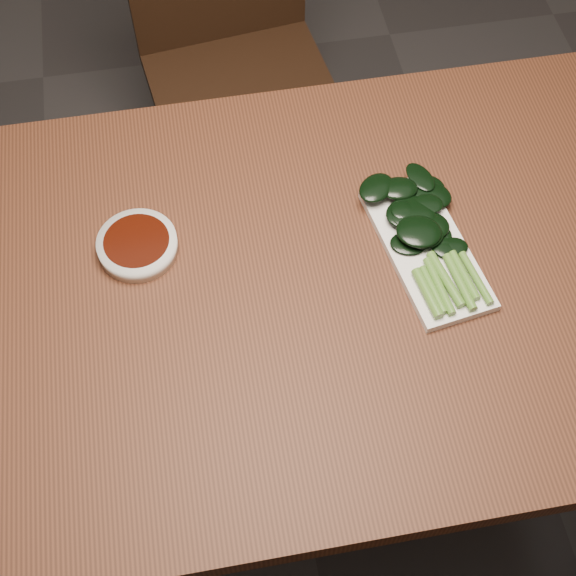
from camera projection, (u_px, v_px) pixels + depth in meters
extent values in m
plane|color=#333030|center=(295.00, 451.00, 1.86)|extent=(6.00, 6.00, 0.00)
cube|color=#4E2716|center=(299.00, 287.00, 1.24)|extent=(1.40, 0.80, 0.04)
cylinder|color=#4E2716|center=(550.00, 205.00, 1.79)|extent=(0.05, 0.05, 0.71)
cube|color=black|center=(244.00, 93.00, 1.87)|extent=(0.46, 0.46, 0.04)
cylinder|color=black|center=(198.00, 227.00, 1.94)|extent=(0.04, 0.04, 0.41)
cylinder|color=black|center=(335.00, 192.00, 2.00)|extent=(0.04, 0.04, 0.41)
cylinder|color=black|center=(166.00, 124.00, 2.12)|extent=(0.04, 0.04, 0.41)
cylinder|color=black|center=(292.00, 95.00, 2.17)|extent=(0.04, 0.04, 0.41)
cylinder|color=white|center=(138.00, 245.00, 1.24)|extent=(0.12, 0.12, 0.03)
cylinder|color=#3C0F05|center=(136.00, 241.00, 1.23)|extent=(0.10, 0.10, 0.00)
cube|color=white|center=(426.00, 249.00, 1.24)|extent=(0.16, 0.28, 0.01)
cylinder|color=#57892F|center=(427.00, 293.00, 1.18)|extent=(0.03, 0.09, 0.02)
cylinder|color=#57892F|center=(433.00, 290.00, 1.19)|extent=(0.02, 0.08, 0.01)
cylinder|color=#57892F|center=(439.00, 286.00, 1.19)|extent=(0.02, 0.10, 0.01)
cylinder|color=#57892F|center=(446.00, 279.00, 1.20)|extent=(0.04, 0.10, 0.01)
cylinder|color=#57892F|center=(460.00, 282.00, 1.19)|extent=(0.03, 0.10, 0.01)
cylinder|color=#57892F|center=(464.00, 275.00, 1.20)|extent=(0.03, 0.09, 0.01)
cylinder|color=#57892F|center=(476.00, 278.00, 1.20)|extent=(0.03, 0.10, 0.01)
ellipsoid|color=black|center=(399.00, 188.00, 1.27)|extent=(0.06, 0.05, 0.01)
ellipsoid|color=black|center=(426.00, 193.00, 1.28)|extent=(0.10, 0.10, 0.01)
ellipsoid|color=black|center=(426.00, 186.00, 1.29)|extent=(0.08, 0.07, 0.01)
ellipsoid|color=black|center=(409.00, 243.00, 1.23)|extent=(0.07, 0.05, 0.01)
ellipsoid|color=black|center=(410.00, 212.00, 1.25)|extent=(0.09, 0.08, 0.01)
ellipsoid|color=black|center=(423.00, 232.00, 1.23)|extent=(0.08, 0.08, 0.01)
ellipsoid|color=black|center=(376.00, 188.00, 1.27)|extent=(0.08, 0.08, 0.01)
ellipsoid|color=black|center=(429.00, 203.00, 1.26)|extent=(0.06, 0.05, 0.01)
ellipsoid|color=black|center=(402.00, 210.00, 1.25)|extent=(0.05, 0.05, 0.01)
ellipsoid|color=black|center=(413.00, 214.00, 1.25)|extent=(0.08, 0.07, 0.01)
ellipsoid|color=black|center=(420.00, 177.00, 1.29)|extent=(0.06, 0.07, 0.01)
ellipsoid|color=black|center=(419.00, 231.00, 1.23)|extent=(0.08, 0.08, 0.01)
ellipsoid|color=black|center=(428.00, 225.00, 1.24)|extent=(0.08, 0.07, 0.01)
ellipsoid|color=black|center=(442.00, 244.00, 1.23)|extent=(0.05, 0.05, 0.01)
ellipsoid|color=black|center=(443.00, 235.00, 1.24)|extent=(0.03, 0.04, 0.01)
ellipsoid|color=black|center=(444.00, 248.00, 1.23)|extent=(0.06, 0.06, 0.01)
ellipsoid|color=black|center=(454.00, 246.00, 1.23)|extent=(0.05, 0.04, 0.01)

